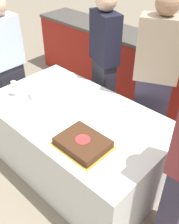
% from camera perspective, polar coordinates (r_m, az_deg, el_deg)
% --- Properties ---
extents(ground_plane, '(14.00, 14.00, 0.00)m').
position_cam_1_polar(ground_plane, '(2.96, -2.60, -11.63)').
color(ground_plane, gray).
extents(back_counter, '(4.40, 0.58, 0.92)m').
position_cam_1_polar(back_counter, '(3.71, 15.29, 7.27)').
color(back_counter, '#A82319').
rests_on(back_counter, ground_plane).
extents(dining_table, '(1.79, 1.06, 0.74)m').
position_cam_1_polar(dining_table, '(2.69, -2.81, -6.42)').
color(dining_table, silver).
rests_on(dining_table, ground_plane).
extents(cake, '(0.43, 0.35, 0.07)m').
position_cam_1_polar(cake, '(2.09, -1.46, -6.70)').
color(cake, gold).
rests_on(cake, dining_table).
extents(plate_stack, '(0.23, 0.23, 0.06)m').
position_cam_1_polar(plate_stack, '(2.72, -10.59, 3.96)').
color(plate_stack, white).
rests_on(plate_stack, dining_table).
extents(wine_glass, '(0.06, 0.06, 0.17)m').
position_cam_1_polar(wine_glass, '(2.73, -16.08, 5.43)').
color(wine_glass, white).
rests_on(wine_glass, dining_table).
extents(side_plate_near_cake, '(0.22, 0.22, 0.00)m').
position_cam_1_polar(side_plate_near_cake, '(2.35, 2.71, -2.00)').
color(side_plate_near_cake, white).
rests_on(side_plate_near_cake, dining_table).
extents(person_cutting_cake, '(0.46, 0.36, 1.75)m').
position_cam_1_polar(person_cutting_cake, '(2.68, 14.02, 6.58)').
color(person_cutting_cake, '#383347').
rests_on(person_cutting_cake, ground_plane).
extents(person_seated_left, '(0.22, 0.37, 1.62)m').
position_cam_1_polar(person_seated_left, '(3.19, -17.42, 9.83)').
color(person_seated_left, '#282833').
rests_on(person_seated_left, ground_plane).
extents(person_standing_back, '(0.42, 0.32, 1.66)m').
position_cam_1_polar(person_standing_back, '(3.03, 3.18, 10.50)').
color(person_standing_back, '#282833').
rests_on(person_standing_back, ground_plane).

